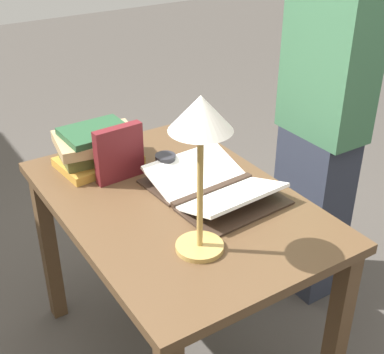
{
  "coord_description": "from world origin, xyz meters",
  "views": [
    {
      "loc": [
        -1.34,
        0.8,
        1.73
      ],
      "look_at": [
        -0.02,
        -0.05,
        0.84
      ],
      "focal_mm": 50.0,
      "sensor_mm": 36.0,
      "label": 1
    }
  ],
  "objects": [
    {
      "name": "reading_lamp",
      "position": [
        -0.28,
        0.09,
        1.14
      ],
      "size": [
        0.17,
        0.17,
        0.48
      ],
      "color": "tan",
      "rests_on": "reading_desk"
    },
    {
      "name": "book_standing_upright",
      "position": [
        0.23,
        0.1,
        0.86
      ],
      "size": [
        0.05,
        0.18,
        0.2
      ],
      "rotation": [
        0.0,
        0.0,
        0.06
      ],
      "color": "maroon",
      "rests_on": "reading_desk"
    },
    {
      "name": "ground_plane",
      "position": [
        0.0,
        0.0,
        0.0
      ],
      "size": [
        12.0,
        12.0,
        0.0
      ],
      "primitive_type": "plane",
      "color": "#47423D"
    },
    {
      "name": "book_stack_tall",
      "position": [
        0.37,
        0.12,
        0.83
      ],
      "size": [
        0.26,
        0.33,
        0.15
      ],
      "color": "#BC8933",
      "rests_on": "reading_desk"
    },
    {
      "name": "coffee_mug",
      "position": [
        0.16,
        -0.05,
        0.8
      ],
      "size": [
        0.08,
        0.1,
        0.08
      ],
      "rotation": [
        0.0,
        0.0,
        2.01
      ],
      "color": "#28282D",
      "rests_on": "reading_desk"
    },
    {
      "name": "reading_desk",
      "position": [
        0.0,
        0.0,
        0.64
      ],
      "size": [
        1.1,
        0.76,
        0.76
      ],
      "color": "brown",
      "rests_on": "ground_plane"
    },
    {
      "name": "open_book",
      "position": [
        -0.03,
        -0.13,
        0.78
      ],
      "size": [
        0.47,
        0.38,
        0.07
      ],
      "rotation": [
        0.0,
        0.0,
        0.07
      ],
      "color": "#38281E",
      "rests_on": "reading_desk"
    },
    {
      "name": "person_reader",
      "position": [
        0.08,
        -0.75,
        0.81
      ],
      "size": [
        0.36,
        0.21,
        1.65
      ],
      "rotation": [
        0.0,
        0.0,
        3.14
      ],
      "color": "#2D3342",
      "rests_on": "ground_plane"
    }
  ]
}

